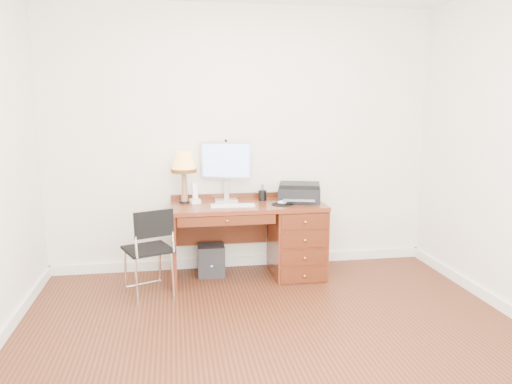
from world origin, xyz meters
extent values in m
plane|color=#3E1B0E|center=(0.00, 0.00, 0.00)|extent=(4.00, 4.00, 0.00)
plane|color=white|center=(0.00, 1.75, 1.35)|extent=(4.00, 0.00, 4.00)
cube|color=white|center=(0.00, 1.74, 0.05)|extent=(4.00, 0.03, 0.10)
cube|color=maroon|center=(0.00, 1.40, 0.73)|extent=(1.50, 0.65, 0.04)
cube|color=maroon|center=(0.50, 1.40, 0.35)|extent=(0.50, 0.61, 0.71)
cube|color=maroon|center=(-0.73, 1.40, 0.35)|extent=(0.04, 0.61, 0.71)
cube|color=#552211|center=(-0.24, 1.69, 0.46)|extent=(0.96, 0.03, 0.39)
cube|color=#552211|center=(-0.24, 1.09, 0.66)|extent=(0.91, 0.03, 0.09)
sphere|color=#BF8C3F|center=(0.50, 1.06, 0.35)|extent=(0.03, 0.03, 0.03)
cube|color=silver|center=(-0.20, 1.59, 0.76)|extent=(0.26, 0.22, 0.02)
cube|color=silver|center=(-0.20, 1.64, 0.86)|extent=(0.06, 0.04, 0.19)
cube|color=silver|center=(-0.20, 1.62, 1.16)|extent=(0.51, 0.19, 0.37)
cube|color=#4C8CF2|center=(-0.20, 1.60, 1.16)|extent=(0.46, 0.14, 0.33)
cube|color=white|center=(-0.16, 1.29, 0.76)|extent=(0.43, 0.14, 0.02)
cylinder|color=black|center=(0.33, 1.29, 0.75)|extent=(0.21, 0.21, 0.01)
ellipsoid|color=white|center=(0.33, 1.29, 0.77)|extent=(0.09, 0.06, 0.04)
cube|color=black|center=(0.53, 1.43, 0.82)|extent=(0.49, 0.42, 0.15)
cube|color=black|center=(0.53, 1.43, 0.92)|extent=(0.46, 0.40, 0.04)
cylinder|color=black|center=(-0.61, 1.54, 0.76)|extent=(0.11, 0.11, 0.02)
cone|color=olive|center=(-0.61, 1.54, 0.92)|extent=(0.07, 0.07, 0.31)
cone|color=#FEC050|center=(-0.61, 1.54, 1.17)|extent=(0.25, 0.25, 0.19)
cylinder|color=#593814|center=(-0.61, 1.54, 1.07)|extent=(0.25, 0.25, 0.04)
cube|color=white|center=(-0.51, 1.50, 0.77)|extent=(0.12, 0.12, 0.04)
cube|color=white|center=(-0.51, 1.50, 0.87)|extent=(0.06, 0.07, 0.16)
cylinder|color=black|center=(0.17, 1.54, 0.80)|extent=(0.08, 0.08, 0.10)
cube|color=black|center=(-0.96, 1.04, 0.44)|extent=(0.50, 0.50, 0.02)
cube|color=black|center=(-0.96, 0.85, 0.71)|extent=(0.33, 0.15, 0.23)
cylinder|color=silver|center=(-1.13, 1.20, 0.22)|extent=(0.02, 0.02, 0.44)
cylinder|color=silver|center=(-0.80, 1.20, 0.22)|extent=(0.02, 0.02, 0.44)
cylinder|color=silver|center=(-1.13, 0.87, 0.22)|extent=(0.02, 0.02, 0.44)
cylinder|color=silver|center=(-0.80, 0.87, 0.22)|extent=(0.02, 0.02, 0.44)
cylinder|color=silver|center=(-1.13, 0.85, 0.63)|extent=(0.02, 0.02, 0.39)
cylinder|color=silver|center=(-0.80, 0.85, 0.63)|extent=(0.02, 0.02, 0.39)
cube|color=black|center=(-0.36, 1.50, 0.16)|extent=(0.28, 0.28, 0.31)
camera|label=1|loc=(-0.71, -3.37, 1.74)|focal=35.00mm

